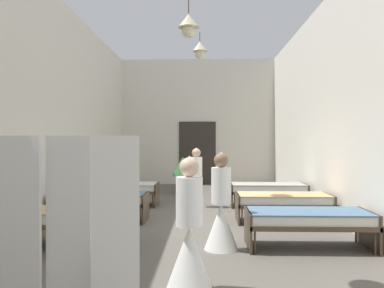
{
  "coord_description": "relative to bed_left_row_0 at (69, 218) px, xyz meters",
  "views": [
    {
      "loc": [
        0.27,
        -7.9,
        1.65
      ],
      "look_at": [
        0.0,
        0.42,
        1.59
      ],
      "focal_mm": 36.03,
      "sensor_mm": 36.0,
      "label": 1
    }
  ],
  "objects": [
    {
      "name": "nurse_far_aisle",
      "position": [
        2.4,
        -0.14,
        0.09
      ],
      "size": [
        0.52,
        0.52,
        1.49
      ],
      "rotation": [
        0.0,
        0.0,
        0.12
      ],
      "color": "white",
      "rests_on": "ground"
    },
    {
      "name": "room_shell",
      "position": [
        1.88,
        3.22,
        1.97
      ],
      "size": [
        6.26,
        13.88,
        4.8
      ],
      "color": "silver",
      "rests_on": "ground"
    },
    {
      "name": "privacy_screen",
      "position": [
        0.95,
        -2.66,
        0.41
      ],
      "size": [
        1.25,
        0.17,
        1.7
      ],
      "rotation": [
        0.0,
        0.0,
        0.04
      ],
      "color": "silver",
      "rests_on": "ground"
    },
    {
      "name": "nurse_mid_aisle",
      "position": [
        1.94,
        3.7,
        0.09
      ],
      "size": [
        0.52,
        0.52,
        1.49
      ],
      "rotation": [
        0.0,
        0.0,
        1.46
      ],
      "color": "white",
      "rests_on": "ground"
    },
    {
      "name": "bed_right_row_1",
      "position": [
        3.76,
        1.9,
        0.0
      ],
      "size": [
        1.9,
        0.84,
        0.57
      ],
      "color": "#473828",
      "rests_on": "ground"
    },
    {
      "name": "bed_right_row_0",
      "position": [
        3.76,
        0.0,
        0.0
      ],
      "size": [
        1.9,
        0.84,
        0.57
      ],
      "color": "#473828",
      "rests_on": "ground"
    },
    {
      "name": "bed_right_row_2",
      "position": [
        3.76,
        3.8,
        0.0
      ],
      "size": [
        1.9,
        0.84,
        0.57
      ],
      "color": "#473828",
      "rests_on": "ground"
    },
    {
      "name": "bed_left_row_0",
      "position": [
        0.0,
        0.0,
        0.0
      ],
      "size": [
        1.9,
        0.84,
        0.57
      ],
      "color": "#473828",
      "rests_on": "ground"
    },
    {
      "name": "bed_left_row_1",
      "position": [
        0.0,
        1.9,
        0.0
      ],
      "size": [
        1.9,
        0.84,
        0.57
      ],
      "color": "#473828",
      "rests_on": "ground"
    },
    {
      "name": "patient_seated_primary",
      "position": [
        0.35,
        1.88,
        0.43
      ],
      "size": [
        0.44,
        0.44,
        0.8
      ],
      "color": "#515B70",
      "rests_on": "bed_left_row_1"
    },
    {
      "name": "bed_left_row_2",
      "position": [
        0.0,
        3.8,
        0.0
      ],
      "size": [
        1.9,
        0.84,
        0.57
      ],
      "color": "#473828",
      "rests_on": "ground"
    },
    {
      "name": "ground_plane",
      "position": [
        1.88,
        1.9,
        -0.49
      ],
      "size": [
        6.46,
        14.28,
        0.1
      ],
      "primitive_type": "cube",
      "color": "#59544C"
    },
    {
      "name": "nurse_near_aisle",
      "position": [
        1.98,
        -1.71,
        0.09
      ],
      "size": [
        0.52,
        0.52,
        1.49
      ],
      "rotation": [
        0.0,
        0.0,
        5.71
      ],
      "color": "white",
      "rests_on": "ground"
    },
    {
      "name": "potted_plant",
      "position": [
        1.46,
        6.18,
        0.3
      ],
      "size": [
        0.68,
        0.68,
        1.17
      ],
      "color": "brown",
      "rests_on": "ground"
    }
  ]
}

